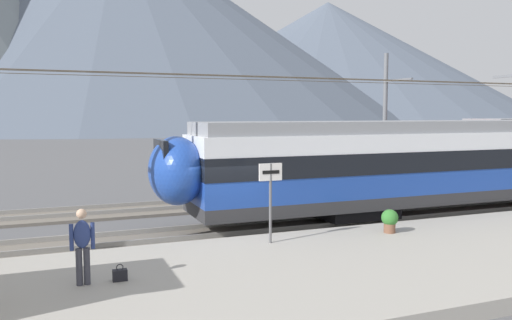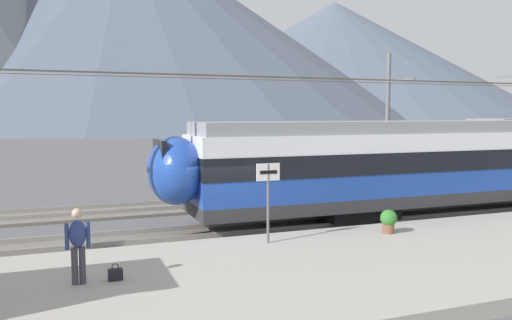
# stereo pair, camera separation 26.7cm
# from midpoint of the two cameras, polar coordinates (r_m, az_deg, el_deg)

# --- Properties ---
(ground_plane) EXTENTS (400.00, 400.00, 0.00)m
(ground_plane) POSITION_cam_midpoint_polar(r_m,az_deg,el_deg) (16.69, -3.08, -9.14)
(ground_plane) COLOR #565659
(platform_slab) EXTENTS (120.00, 6.98, 0.39)m
(platform_slab) POSITION_cam_midpoint_polar(r_m,az_deg,el_deg) (12.71, 3.04, -12.86)
(platform_slab) COLOR #A39E93
(platform_slab) RESTS_ON ground
(track_near) EXTENTS (120.00, 3.00, 0.28)m
(track_near) POSITION_cam_midpoint_polar(r_m,az_deg,el_deg) (17.58, -4.06, -8.18)
(track_near) COLOR #6B6359
(track_near) RESTS_ON ground
(track_far) EXTENTS (120.00, 3.00, 0.28)m
(track_far) POSITION_cam_midpoint_polar(r_m,az_deg,el_deg) (22.65, -7.96, -5.19)
(track_far) COLOR #6B6359
(track_far) RESTS_ON ground
(catenary_mast_far_side) EXTENTS (47.63, 2.40, 7.43)m
(catenary_mast_far_side) POSITION_cam_midpoint_polar(r_m,az_deg,el_deg) (29.10, 14.91, 4.64)
(catenary_mast_far_side) COLOR slate
(catenary_mast_far_side) RESTS_ON ground
(platform_sign) EXTENTS (0.70, 0.08, 2.32)m
(platform_sign) POSITION_cam_midpoint_polar(r_m,az_deg,el_deg) (14.72, 1.88, -2.79)
(platform_sign) COLOR #59595B
(platform_sign) RESTS_ON platform_slab
(passenger_walking) EXTENTS (0.53, 0.22, 1.69)m
(passenger_walking) POSITION_cam_midpoint_polar(r_m,az_deg,el_deg) (11.93, -18.65, -8.66)
(passenger_walking) COLOR #383842
(passenger_walking) RESTS_ON platform_slab
(handbag_beside_passenger) EXTENTS (0.32, 0.18, 0.39)m
(handbag_beside_passenger) POSITION_cam_midpoint_polar(r_m,az_deg,el_deg) (12.18, -14.79, -12.23)
(handbag_beside_passenger) COLOR black
(handbag_beside_passenger) RESTS_ON platform_slab
(potted_plant_platform_edge) EXTENTS (0.53, 0.53, 0.75)m
(potted_plant_platform_edge) POSITION_cam_midpoint_polar(r_m,az_deg,el_deg) (16.69, 15.02, -6.43)
(potted_plant_platform_edge) COLOR brown
(potted_plant_platform_edge) RESTS_ON platform_slab
(mountain_central_peak) EXTENTS (196.24, 196.24, 68.07)m
(mountain_central_peak) POSITION_cam_midpoint_polar(r_m,az_deg,el_deg) (187.90, -13.99, 14.20)
(mountain_central_peak) COLOR #515B6B
(mountain_central_peak) RESTS_ON ground
(mountain_right_ridge) EXTENTS (179.10, 179.10, 51.88)m
(mountain_right_ridge) POSITION_cam_midpoint_polar(r_m,az_deg,el_deg) (227.54, 8.72, 10.63)
(mountain_right_ridge) COLOR #515B6B
(mountain_right_ridge) RESTS_ON ground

